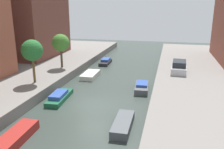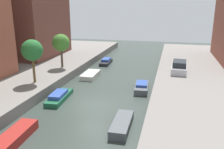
% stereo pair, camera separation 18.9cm
% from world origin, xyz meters
% --- Properties ---
extents(ground_plane, '(84.00, 84.00, 0.00)m').
position_xyz_m(ground_plane, '(0.00, 0.00, 0.00)').
color(ground_plane, '#333D38').
extents(street_tree_3, '(2.14, 2.14, 4.41)m').
position_xyz_m(street_tree_3, '(-7.00, 2.04, 4.31)').
color(street_tree_3, brown).
rests_on(street_tree_3, quay_left).
extents(street_tree_4, '(2.18, 2.18, 4.25)m').
position_xyz_m(street_tree_4, '(-7.00, 8.49, 4.13)').
color(street_tree_4, '#4F3F31').
rests_on(street_tree_4, quay_left).
extents(parked_car, '(1.91, 4.61, 1.37)m').
position_xyz_m(parked_car, '(7.53, 9.93, 1.57)').
color(parked_car, '#B7B7BC').
rests_on(parked_car, quay_right).
extents(moored_boat_left_2, '(1.51, 4.59, 0.66)m').
position_xyz_m(moored_boat_left_2, '(-3.10, -7.14, 0.33)').
color(moored_boat_left_2, maroon).
rests_on(moored_boat_left_2, ground_plane).
extents(moored_boat_left_3, '(1.63, 4.29, 0.78)m').
position_xyz_m(moored_boat_left_3, '(-3.53, 0.45, 0.32)').
color(moored_boat_left_3, '#195638').
rests_on(moored_boat_left_3, ground_plane).
extents(moored_boat_left_4, '(1.73, 3.71, 0.56)m').
position_xyz_m(moored_boat_left_4, '(-3.14, 8.34, 0.28)').
color(moored_boat_left_4, beige).
rests_on(moored_boat_left_4, ground_plane).
extents(moored_boat_left_5, '(1.49, 3.82, 0.80)m').
position_xyz_m(moored_boat_left_5, '(-3.17, 15.70, 0.33)').
color(moored_boat_left_5, '#232328').
rests_on(moored_boat_left_5, ground_plane).
extents(moored_boat_right_2, '(1.30, 3.72, 0.63)m').
position_xyz_m(moored_boat_right_2, '(3.36, -3.45, 0.32)').
color(moored_boat_right_2, '#4C5156').
rests_on(moored_boat_right_2, ground_plane).
extents(moored_boat_right_3, '(1.57, 3.57, 0.86)m').
position_xyz_m(moored_boat_right_3, '(3.70, 4.99, 0.37)').
color(moored_boat_right_3, '#4C5156').
rests_on(moored_boat_right_3, ground_plane).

